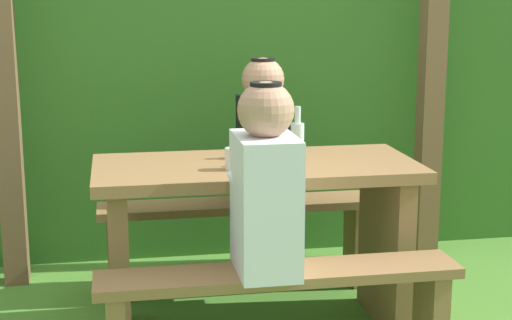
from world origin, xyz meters
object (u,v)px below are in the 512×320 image
Objects in this scene: drinking_glass at (233,159)px; bottle_right at (275,136)px; person_white_shirt at (265,185)px; cell_phone at (259,159)px; picnic_table at (256,219)px; bench_near at (279,303)px; bench_far at (238,227)px; bottle_left at (297,142)px; person_black_coat at (263,136)px.

bottle_right reaches higher than drinking_glass.
person_white_shirt is 0.62m from bottle_right.
person_white_shirt is 5.14× the size of cell_phone.
bench_near is (0.00, -0.51, -0.19)m from picnic_table.
bench_far is 10.00× the size of cell_phone.
person_white_shirt is 0.48m from bottle_left.
bench_far is at bearing 178.49° from person_black_coat.
person_white_shirt is 1.00× the size of person_black_coat.
bench_far is (0.00, 1.01, 0.00)m from bench_near.
bench_far is at bearing 90.00° from bench_near.
bottle_left reaches higher than picnic_table.
picnic_table is 1.95× the size of person_white_shirt.
picnic_table is 0.58m from person_white_shirt.
bottle_right is (0.22, 0.21, 0.05)m from drinking_glass.
drinking_glass is at bearing -173.35° from bottle_left.
bottle_left is at bearing 62.53° from person_white_shirt.
person_white_shirt is at bearing -100.20° from person_black_coat.
person_white_shirt is (-0.06, -1.01, 0.47)m from bench_far.
picnic_table is 0.27m from cell_phone.
bottle_right is at bearing 110.16° from bottle_left.
person_black_coat is at bearing 68.41° from drinking_glass.
picnic_table is 0.54m from bench_far.
picnic_table is 10.00× the size of cell_phone.
cell_phone is at bearing 50.54° from drinking_glass.
person_black_coat is at bearing 93.82° from bottle_left.
picnic_table is at bearing 154.08° from bottle_left.
person_black_coat is (0.13, -0.00, 0.47)m from bench_far.
person_white_shirt reaches higher than cell_phone.
person_black_coat reaches higher than bench_near.
drinking_glass reaches higher than picnic_table.
person_white_shirt is (-0.06, 0.00, 0.47)m from bench_near.
bottle_right is (-0.06, 0.17, 0.00)m from bottle_left.
person_white_shirt is at bearing -93.13° from bench_far.
bottle_left reaches higher than bench_far.
bench_near is 1.95× the size of person_white_shirt.
person_black_coat is 0.66m from drinking_glass.
bench_far is at bearing 103.77° from bottle_right.
bottle_right is (0.10, 0.09, 0.35)m from picnic_table.
bottle_right is 1.75× the size of cell_phone.
bottle_right is at bearing 42.30° from picnic_table.
drinking_glass is (-0.12, -0.11, 0.30)m from picnic_table.
bottle_left is at bearing -69.84° from bottle_right.
bottle_left is (0.28, 0.03, 0.05)m from drinking_glass.
person_black_coat reaches higher than bottle_left.
person_white_shirt is 1.02m from person_black_coat.
bottle_right is at bearing -93.40° from person_black_coat.
cell_phone is (-0.14, 0.14, -0.10)m from bottle_left.
bench_near is at bearing -111.13° from bottle_left.
bottle_left reaches higher than drinking_glass.
picnic_table is 5.50× the size of bottle_left.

